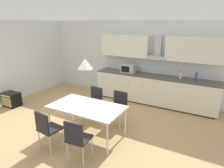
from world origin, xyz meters
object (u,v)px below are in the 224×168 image
Objects in this scene: microwave at (128,68)px; chair_far_right at (119,105)px; chair_near_right at (77,137)px; bottle_white at (180,75)px; chair_near_left at (47,127)px; dining_table at (87,108)px; bottle_blue at (196,77)px; chair_far_left at (94,100)px; guitar_amp at (12,99)px; pendant_lamp at (85,64)px.

microwave is 1.95m from chair_far_right.
bottle_white is at bearing 72.37° from chair_near_right.
microwave is 0.55× the size of chair_near_left.
bottle_blue is at bearing 53.93° from dining_table.
guitar_amp is at bearing -167.56° from chair_far_left.
chair_near_left reaches higher than dining_table.
chair_far_left reaches higher than guitar_amp.
microwave is at bearing 99.24° from chair_near_right.
bottle_blue is 0.29× the size of chair_far_right.
bottle_white is 3.14m from pendant_lamp.
microwave is at bearing 107.38° from chair_far_right.
pendant_lamp is (3.12, -0.24, 1.50)m from guitar_amp.
chair_near_right reaches higher than guitar_amp.
chair_far_left is at bearing -179.96° from chair_far_right.
bottle_blue is 0.15× the size of dining_table.
chair_far_left is (-1.87, -1.82, -0.51)m from bottle_white.
guitar_amp is 1.62× the size of pendant_lamp.
bottle_blue is at bearing 25.58° from guitar_amp.
chair_far_left is (-0.75, -0.00, 0.00)m from chair_far_right.
pendant_lamp reaches higher than guitar_amp.
dining_table is at bearing -4.46° from guitar_amp.
pendant_lamp is at bearing -113.93° from chair_far_right.
bottle_blue is 0.49× the size of guitar_amp.
dining_table is at bearing -66.59° from chair_far_left.
chair_near_right is (0.57, -3.49, -0.54)m from microwave.
chair_near_left is (-0.39, -0.85, -0.17)m from dining_table.
bottle_white is at bearing 27.70° from guitar_amp.
guitar_amp is at bearing -152.30° from bottle_white.
chair_far_left is at bearing 113.41° from dining_table.
bottle_blue is 3.32m from dining_table.
bottle_blue is 0.80× the size of pendant_lamp.
dining_table is 5.23× the size of pendant_lamp.
bottle_white is 5.29m from guitar_amp.
chair_near_right is 1.00× the size of chair_near_left.
chair_far_left is (-2.31, -1.82, -0.51)m from bottle_blue.
chair_near_right is 3.68m from guitar_amp.
chair_far_right and chair_near_left have the same top height.
bottle_white is at bearing 61.78° from chair_near_left.
chair_near_right is at bearing -113.88° from bottle_blue.
bottle_blue reaches higher than dining_table.
pendant_lamp is (0.18, -2.64, 0.64)m from microwave.
chair_near_left is (-0.02, -1.70, 0.00)m from chair_far_left.
microwave reaches higher than chair_far_left.
chair_far_left is 1.50m from pendant_lamp.
pendant_lamp is at bearing -86.04° from microwave.
bottle_white is 0.28× the size of chair_near_right.
dining_table is at bearing -86.04° from microwave.
chair_far_left is 2.84m from guitar_amp.
dining_table is 1.92× the size of chair_near_left.
chair_far_right is at bearing -72.62° from microwave.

